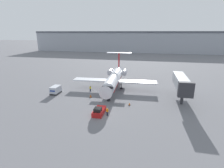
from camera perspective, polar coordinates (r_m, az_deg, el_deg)
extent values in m
plane|color=slate|center=(36.80, -3.62, -9.82)|extent=(600.00, 600.00, 0.00)
cube|color=#9EA3AD|center=(152.20, 8.74, 13.23)|extent=(180.00, 16.00, 15.80)
cube|color=#4C515B|center=(151.97, 8.88, 16.43)|extent=(180.00, 16.80, 1.20)
cylinder|color=silver|center=(50.25, 0.55, 1.56)|extent=(3.96, 18.85, 3.15)
cone|color=silver|center=(40.23, -1.79, -2.32)|extent=(3.26, 2.66, 3.15)
cube|color=black|center=(41.00, -1.53, -1.14)|extent=(2.71, 0.82, 0.44)
cone|color=silver|center=(60.93, 2.17, 4.23)|extent=(2.99, 3.59, 2.84)
cube|color=maroon|center=(50.52, 0.55, 0.44)|extent=(3.57, 16.96, 0.20)
cube|color=silver|center=(50.78, 8.42, 0.71)|extent=(10.76, 3.59, 0.36)
cube|color=silver|center=(52.77, -6.71, 1.39)|extent=(10.76, 3.59, 0.36)
cylinder|color=#ADADB7|center=(57.46, 4.08, 3.85)|extent=(1.86, 3.66, 1.71)
cylinder|color=#ADADB7|center=(58.06, -0.53, 4.02)|extent=(1.86, 3.66, 1.71)
cube|color=maroon|center=(60.89, 2.29, 7.96)|extent=(0.34, 2.21, 4.65)
cube|color=silver|center=(60.59, 2.32, 10.14)|extent=(8.45, 2.16, 0.20)
cylinder|color=black|center=(43.16, -1.18, -4.43)|extent=(0.24, 0.24, 1.74)
cylinder|color=black|center=(43.40, -1.18, -5.25)|extent=(0.80, 0.80, 0.40)
cylinder|color=black|center=(52.72, -1.40, -0.48)|extent=(0.24, 0.24, 1.74)
cylinder|color=black|center=(52.92, -1.39, -1.18)|extent=(0.80, 0.80, 0.40)
cylinder|color=black|center=(52.13, 3.03, -0.70)|extent=(0.24, 0.24, 1.74)
cylinder|color=black|center=(52.34, 3.02, -1.40)|extent=(0.80, 0.80, 0.40)
cube|color=#B21919|center=(36.87, -4.23, -8.92)|extent=(2.03, 4.28, 0.99)
cube|color=black|center=(35.70, -4.68, -8.33)|extent=(1.42, 1.54, 0.70)
cube|color=black|center=(38.73, -3.38, -7.84)|extent=(1.82, 0.30, 0.59)
cube|color=#232326|center=(50.71, -17.85, -2.78)|extent=(1.98, 3.29, 0.45)
cube|color=#B7BCC6|center=(50.38, -17.95, -1.63)|extent=(1.98, 3.29, 1.69)
cube|color=navy|center=(49.02, -18.90, -2.21)|extent=(1.38, 0.04, 0.36)
cube|color=#232838|center=(36.04, -1.53, -9.64)|extent=(0.32, 0.20, 0.84)
cube|color=orange|center=(35.72, -1.54, -8.56)|extent=(0.40, 0.24, 0.66)
sphere|color=tan|center=(35.53, -1.55, -7.89)|extent=(0.24, 0.24, 0.24)
cube|color=#232838|center=(50.46, -7.07, -1.97)|extent=(0.32, 0.20, 0.79)
cube|color=yellow|center=(50.24, -7.10, -1.20)|extent=(0.40, 0.24, 0.62)
sphere|color=tan|center=(50.11, -7.12, -0.74)|extent=(0.23, 0.23, 0.23)
cube|color=black|center=(46.05, -6.97, -4.30)|extent=(0.63, 0.63, 0.04)
cone|color=orange|center=(45.91, -6.99, -3.84)|extent=(0.45, 0.45, 0.76)
cube|color=black|center=(41.22, 5.70, -6.83)|extent=(0.55, 0.55, 0.04)
cone|color=orange|center=(41.10, 5.71, -6.42)|extent=(0.39, 0.39, 0.60)
cylinder|color=#2D2D33|center=(44.29, 21.88, -4.11)|extent=(0.70, 0.70, 3.20)
cube|color=#B2B7BC|center=(46.86, 21.55, 0.76)|extent=(2.60, 12.11, 2.60)
cube|color=#2D2D33|center=(40.58, 22.99, -1.75)|extent=(3.20, 1.20, 3.38)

